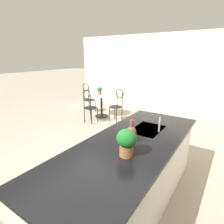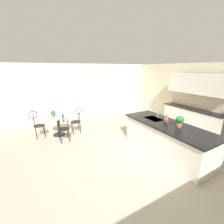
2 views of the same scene
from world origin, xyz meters
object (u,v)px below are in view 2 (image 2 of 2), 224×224
potted_plant_counter_near (180,121)px  chair_toward_desk (37,123)px  bistro_table (58,124)px  potted_plant_on_table (53,113)px  chair_near_window (64,127)px  chair_by_island (77,119)px  vase_on_counter (166,120)px

potted_plant_counter_near → chair_toward_desk: bearing=-134.0°
bistro_table → potted_plant_on_table: potted_plant_on_table is taller
chair_near_window → chair_by_island: (-0.56, 0.63, 0.00)m
chair_toward_desk → potted_plant_on_table: chair_toward_desk is taller
chair_near_window → potted_plant_on_table: 0.84m
chair_near_window → potted_plant_counter_near: size_ratio=3.33×
bistro_table → chair_toward_desk: size_ratio=0.77×
chair_toward_desk → bistro_table: bearing=78.8°
chair_toward_desk → potted_plant_counter_near: 4.79m
potted_plant_counter_near → vase_on_counter: bearing=-160.2°
chair_toward_desk → vase_on_counter: (2.96, 3.30, 0.46)m
bistro_table → potted_plant_counter_near: bearing=40.7°
vase_on_counter → bistro_table: bearing=-137.4°
bistro_table → chair_toward_desk: chair_toward_desk is taller
potted_plant_on_table → chair_near_window: bearing=14.0°
bistro_table → potted_plant_counter_near: 4.23m
potted_plant_on_table → potted_plant_counter_near: bearing=41.3°
potted_plant_counter_near → bistro_table: bearing=-139.3°
potted_plant_on_table → chair_toward_desk: bearing=-96.9°
chair_toward_desk → vase_on_counter: vase_on_counter is taller
chair_near_window → potted_plant_counter_near: bearing=47.0°
potted_plant_on_table → potted_plant_counter_near: 4.32m
chair_near_window → chair_toward_desk: bearing=-137.3°
chair_near_window → chair_by_island: same height
chair_toward_desk → potted_plant_counter_near: bearing=46.0°
potted_plant_on_table → vase_on_counter: (2.89, 2.72, 0.16)m
bistro_table → chair_toward_desk: bearing=-101.2°
bistro_table → chair_near_window: chair_near_window is taller
potted_plant_counter_near → vase_on_counter: size_ratio=1.09×
potted_plant_counter_near → potted_plant_on_table: bearing=-138.7°
chair_toward_desk → chair_near_window: bearing=42.7°
chair_near_window → chair_by_island: 0.84m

